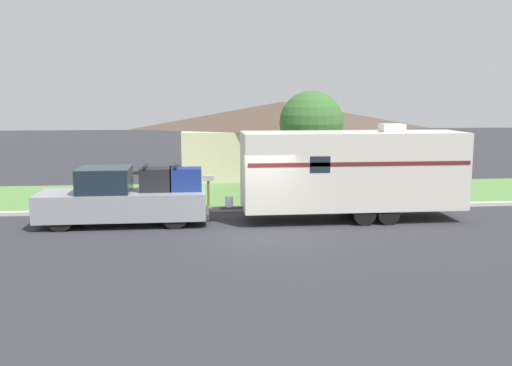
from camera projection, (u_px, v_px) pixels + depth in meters
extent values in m
plane|color=#2D2D33|center=(260.00, 233.00, 18.72)|extent=(120.00, 120.00, 0.00)
cube|color=beige|center=(249.00, 209.00, 22.40)|extent=(80.00, 0.30, 0.14)
cube|color=#568442|center=(242.00, 194.00, 25.99)|extent=(80.00, 7.00, 0.03)
cube|color=beige|center=(283.00, 151.00, 32.80)|extent=(11.45, 6.70, 2.62)
pyramid|color=#4C3D33|center=(283.00, 115.00, 32.49)|extent=(12.37, 7.24, 1.54)
cube|color=#4C3828|center=(293.00, 162.00, 29.58)|extent=(1.00, 0.06, 2.10)
cylinder|color=black|center=(60.00, 218.00, 18.90)|extent=(0.92, 0.28, 0.92)
cylinder|color=black|center=(70.00, 208.00, 20.45)|extent=(0.92, 0.28, 0.92)
cylinder|color=black|center=(175.00, 215.00, 19.29)|extent=(0.92, 0.28, 0.92)
cylinder|color=black|center=(177.00, 206.00, 20.84)|extent=(0.92, 0.28, 0.92)
cube|color=gray|center=(88.00, 205.00, 19.72)|extent=(3.37, 1.94, 0.92)
cube|color=#19232D|center=(105.00, 180.00, 19.65)|extent=(1.75, 1.78, 0.85)
cube|color=gray|center=(171.00, 204.00, 20.01)|extent=(2.37, 1.94, 0.92)
cube|color=#333333|center=(207.00, 212.00, 20.19)|extent=(0.12, 1.75, 0.20)
cube|color=black|center=(156.00, 180.00, 19.83)|extent=(1.09, 0.81, 0.80)
cube|color=black|center=(145.00, 166.00, 19.72)|extent=(0.10, 0.90, 0.08)
cube|color=navy|center=(186.00, 179.00, 19.94)|extent=(1.09, 0.81, 0.80)
cube|color=black|center=(176.00, 166.00, 19.83)|extent=(0.10, 0.90, 0.08)
cylinder|color=black|center=(364.00, 214.00, 19.79)|extent=(0.79, 0.22, 0.79)
cylinder|color=black|center=(350.00, 204.00, 21.71)|extent=(0.79, 0.22, 0.79)
cylinder|color=black|center=(389.00, 214.00, 19.88)|extent=(0.79, 0.22, 0.79)
cylinder|color=black|center=(372.00, 203.00, 21.80)|extent=(0.79, 0.22, 0.79)
cube|color=beige|center=(352.00, 170.00, 20.52)|extent=(7.93, 2.24, 2.72)
cube|color=#5B1E1E|center=(361.00, 164.00, 19.36)|extent=(7.77, 0.01, 0.14)
cube|color=#383838|center=(228.00, 208.00, 20.25)|extent=(1.08, 0.12, 0.10)
cylinder|color=silver|center=(229.00, 202.00, 20.22)|extent=(0.28, 0.28, 0.36)
cube|color=silver|center=(392.00, 128.00, 20.44)|extent=(0.80, 0.68, 0.28)
cube|color=#19232D|center=(320.00, 165.00, 19.21)|extent=(0.70, 0.01, 0.56)
cylinder|color=brown|center=(208.00, 194.00, 23.07)|extent=(0.09, 0.09, 1.08)
cube|color=#B2B2B2|center=(208.00, 178.00, 22.98)|extent=(0.48, 0.20, 0.22)
cylinder|color=brown|center=(311.00, 172.00, 25.21)|extent=(0.24, 0.24, 2.23)
sphere|color=#38662D|center=(311.00, 123.00, 24.89)|extent=(2.81, 2.81, 2.81)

